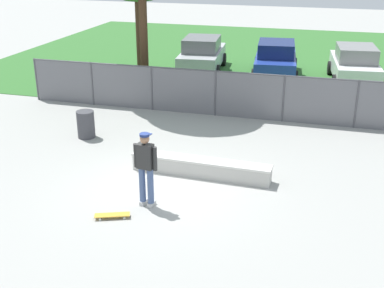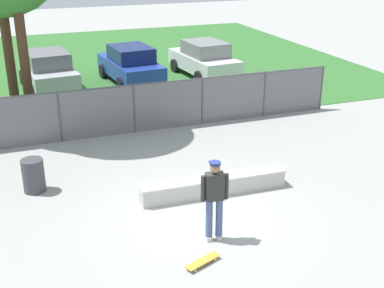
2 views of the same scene
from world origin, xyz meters
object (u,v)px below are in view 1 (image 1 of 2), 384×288
(skateboarder, at_px, (146,166))
(car_blue, at_px, (276,59))
(car_silver, at_px, (202,54))
(car_white, at_px, (355,64))
(skateboard, at_px, (112,215))
(trash_bin, at_px, (86,124))
(concrete_ledge, at_px, (201,167))

(skateboarder, bearing_deg, car_blue, 83.68)
(car_silver, distance_m, car_white, 7.05)
(car_blue, bearing_deg, skateboard, -98.25)
(skateboard, xyz_separation_m, trash_bin, (-2.89, 4.47, 0.37))
(concrete_ledge, bearing_deg, trash_bin, 157.53)
(skateboard, bearing_deg, skateboarder, 53.91)
(car_silver, bearing_deg, skateboarder, -81.04)
(skateboarder, relative_size, car_silver, 0.42)
(skateboard, xyz_separation_m, car_blue, (2.02, 13.91, 0.77))
(concrete_ledge, bearing_deg, skateboarder, -112.76)
(car_silver, bearing_deg, skateboard, -83.77)
(skateboard, xyz_separation_m, car_white, (5.51, 13.81, 0.77))
(skateboard, height_order, trash_bin, trash_bin)
(skateboarder, bearing_deg, car_silver, 98.96)
(car_blue, distance_m, trash_bin, 10.65)
(car_silver, xyz_separation_m, car_blue, (3.55, -0.16, 0.00))
(skateboarder, distance_m, skateboard, 1.35)
(car_silver, xyz_separation_m, trash_bin, (-1.35, -9.60, -0.40))
(concrete_ledge, height_order, skateboarder, skateboarder)
(car_silver, relative_size, car_white, 1.00)
(car_white, bearing_deg, car_silver, 177.89)
(concrete_ledge, relative_size, car_blue, 0.88)
(trash_bin, bearing_deg, car_silver, 81.97)
(concrete_ledge, height_order, car_white, car_white)
(concrete_ledge, relative_size, skateboarder, 2.08)
(concrete_ledge, relative_size, car_white, 0.88)
(skateboard, distance_m, car_silver, 14.18)
(car_blue, bearing_deg, car_silver, 177.44)
(concrete_ledge, xyz_separation_m, skateboarder, (-0.81, -1.94, 0.79))
(car_silver, height_order, car_blue, same)
(skateboarder, xyz_separation_m, car_blue, (1.46, 13.14, -0.19))
(car_white, bearing_deg, skateboard, -111.75)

